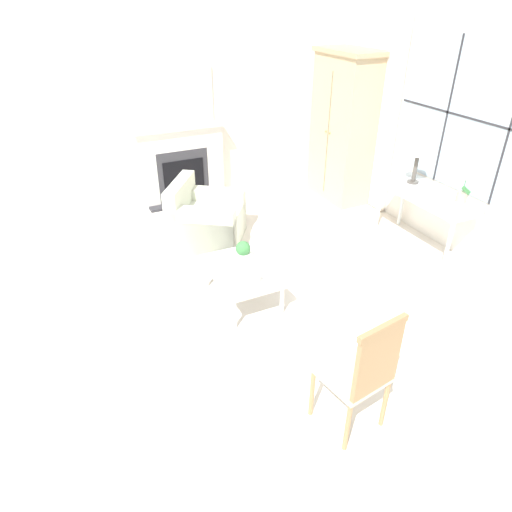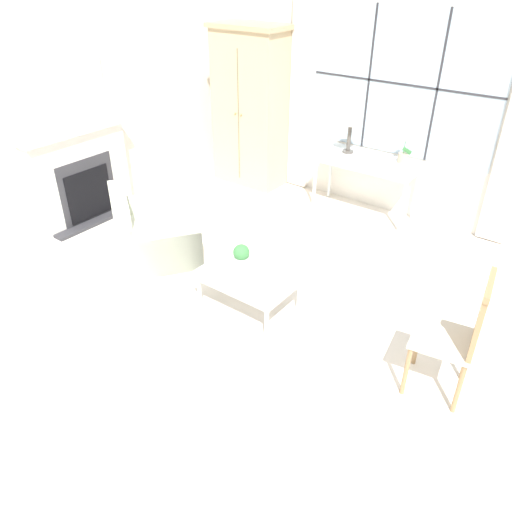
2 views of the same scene
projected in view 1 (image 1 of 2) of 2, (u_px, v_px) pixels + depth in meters
name	position (u px, v px, depth m)	size (l,w,h in m)	color
ground_plane	(232.00, 308.00, 4.75)	(14.00, 14.00, 0.00)	silver
wall_back_windowed	(474.00, 139.00, 5.16)	(7.20, 0.14, 2.80)	silver
wall_left	(186.00, 106.00, 6.62)	(0.06, 7.20, 2.80)	silver
fireplace	(181.00, 159.00, 6.83)	(0.34, 1.37, 1.95)	#2D2D33
armoire	(343.00, 128.00, 6.77)	(1.08, 0.58, 2.16)	tan
console_table	(428.00, 196.00, 5.55)	(1.31, 0.49, 0.78)	silver
table_lamp	(419.00, 148.00, 5.48)	(0.27, 0.27, 0.57)	#4C4742
potted_orchid	(464.00, 189.00, 5.11)	(0.16, 0.12, 0.42)	tan
armchair_upholstered	(206.00, 221.00, 5.88)	(1.19, 1.19, 0.80)	beige
side_chair_wooden	(364.00, 370.00, 3.16)	(0.50, 0.50, 1.06)	beige
coffee_table	(242.00, 272.00, 4.70)	(0.89, 0.62, 0.39)	silver
potted_plant_small	(243.00, 251.00, 4.78)	(0.16, 0.16, 0.22)	white
pillar_candle	(256.00, 278.00, 4.41)	(0.10, 0.10, 0.15)	silver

